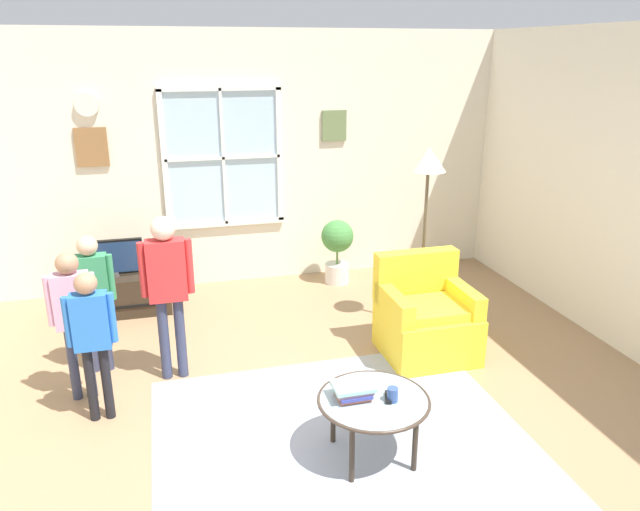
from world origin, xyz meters
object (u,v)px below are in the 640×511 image
(tv_stand, at_px, (118,294))
(person_blue_shirt, at_px, (92,330))
(book_stack, at_px, (353,390))
(coffee_table, at_px, (374,403))
(person_green_shirt, at_px, (93,288))
(television, at_px, (114,257))
(floor_lamp, at_px, (428,178))
(person_red_shirt, at_px, (167,280))
(person_pink_shirt, at_px, (73,309))
(cup, at_px, (393,395))
(remote_near_books, at_px, (388,397))
(potted_plant_by_window, at_px, (337,246))
(armchair, at_px, (425,319))

(tv_stand, relative_size, person_blue_shirt, 0.91)
(book_stack, height_order, person_blue_shirt, person_blue_shirt)
(coffee_table, relative_size, person_green_shirt, 0.62)
(person_green_shirt, bearing_deg, book_stack, -43.62)
(person_green_shirt, bearing_deg, television, 85.85)
(person_blue_shirt, relative_size, floor_lamp, 0.65)
(person_red_shirt, distance_m, person_pink_shirt, 0.71)
(person_red_shirt, xyz_separation_m, person_blue_shirt, (-0.54, -0.48, -0.14))
(coffee_table, bearing_deg, cup, -26.57)
(person_blue_shirt, bearing_deg, coffee_table, -27.45)
(television, distance_m, person_green_shirt, 1.20)
(coffee_table, height_order, person_green_shirt, person_green_shirt)
(remote_near_books, relative_size, person_pink_shirt, 0.12)
(book_stack, bearing_deg, remote_near_books, -18.54)
(person_green_shirt, bearing_deg, person_pink_shirt, -103.52)
(tv_stand, distance_m, person_pink_shirt, 1.71)
(person_pink_shirt, xyz_separation_m, potted_plant_by_window, (2.59, 1.86, -0.30))
(person_pink_shirt, relative_size, floor_lamp, 0.68)
(book_stack, relative_size, cup, 2.80)
(potted_plant_by_window, bearing_deg, person_green_shirt, -149.94)
(person_green_shirt, bearing_deg, tv_stand, 85.86)
(person_green_shirt, bearing_deg, remote_near_books, -41.45)
(television, relative_size, floor_lamp, 0.32)
(person_pink_shirt, bearing_deg, floor_lamp, 10.23)
(television, height_order, person_blue_shirt, person_blue_shirt)
(tv_stand, xyz_separation_m, person_red_shirt, (0.50, -1.46, 0.66))
(book_stack, xyz_separation_m, cup, (0.23, -0.10, -0.01))
(armchair, xyz_separation_m, book_stack, (-1.06, -1.21, 0.16))
(person_green_shirt, relative_size, person_pink_shirt, 1.00)
(person_green_shirt, distance_m, person_blue_shirt, 0.75)
(person_red_shirt, bearing_deg, coffee_table, -48.62)
(tv_stand, height_order, person_green_shirt, person_green_shirt)
(coffee_table, xyz_separation_m, person_blue_shirt, (-1.77, 0.92, 0.31))
(armchair, distance_m, person_green_shirt, 2.82)
(person_green_shirt, xyz_separation_m, person_blue_shirt, (0.05, -0.75, -0.03))
(armchair, relative_size, remote_near_books, 6.21)
(book_stack, height_order, floor_lamp, floor_lamp)
(person_blue_shirt, height_order, potted_plant_by_window, person_blue_shirt)
(potted_plant_by_window, distance_m, floor_lamp, 1.72)
(book_stack, relative_size, person_red_shirt, 0.19)
(television, height_order, coffee_table, television)
(armchair, xyz_separation_m, remote_near_books, (-0.85, -1.28, 0.12))
(coffee_table, relative_size, remote_near_books, 5.27)
(book_stack, height_order, person_green_shirt, person_green_shirt)
(coffee_table, bearing_deg, person_blue_shirt, 152.55)
(person_green_shirt, height_order, potted_plant_by_window, person_green_shirt)
(potted_plant_by_window, bearing_deg, television, -174.06)
(television, xyz_separation_m, cup, (1.84, -2.91, -0.12))
(book_stack, distance_m, floor_lamp, 2.37)
(tv_stand, relative_size, floor_lamp, 0.60)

